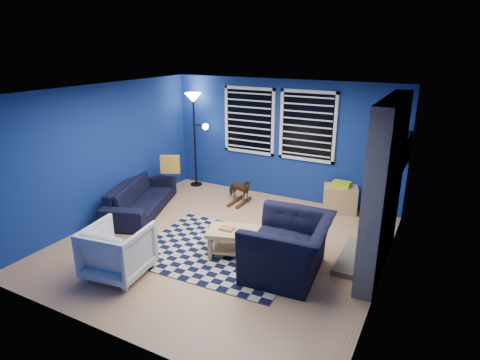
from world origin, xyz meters
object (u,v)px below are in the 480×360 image
at_px(rocking_horse, 239,190).
at_px(floor_lamp, 194,111).
at_px(armchair_bent, 118,250).
at_px(coffee_table, 237,237).
at_px(sofa, 141,197).
at_px(armchair_big, 288,247).
at_px(cabinet, 340,199).
at_px(tv, 405,153).

height_order(rocking_horse, floor_lamp, floor_lamp).
bearing_deg(floor_lamp, armchair_bent, -72.85).
bearing_deg(floor_lamp, coffee_table, -45.94).
bearing_deg(coffee_table, sofa, 165.22).
bearing_deg(armchair_big, cabinet, 172.84).
relative_size(armchair_bent, coffee_table, 0.82).
height_order(cabinet, floor_lamp, floor_lamp).
relative_size(tv, coffee_table, 0.97).
distance_m(coffee_table, floor_lamp, 3.73).
bearing_deg(armchair_big, tv, 148.12).
bearing_deg(cabinet, armchair_bent, -137.03).
xyz_separation_m(sofa, cabinet, (3.47, 1.82, -0.03)).
bearing_deg(sofa, armchair_big, -122.34).
distance_m(armchair_big, armchair_bent, 2.42).
height_order(tv, coffee_table, tv).
relative_size(tv, armchair_bent, 1.19).
bearing_deg(rocking_horse, cabinet, -71.53).
relative_size(armchair_big, armchair_bent, 1.53).
height_order(sofa, floor_lamp, floor_lamp).
bearing_deg(coffee_table, armchair_bent, -134.55).
height_order(armchair_bent, rocking_horse, armchair_bent).
relative_size(rocking_horse, floor_lamp, 0.26).
bearing_deg(sofa, rocking_horse, -69.45).
xyz_separation_m(tv, sofa, (-4.55, -1.57, -1.10)).
xyz_separation_m(coffee_table, cabinet, (0.97, 2.48, -0.04)).
bearing_deg(tv, coffee_table, -132.65).
height_order(coffee_table, floor_lamp, floor_lamp).
bearing_deg(tv, floor_lamp, 176.83).
relative_size(armchair_big, rocking_horse, 2.31).
bearing_deg(cabinet, tv, -29.44).
bearing_deg(rocking_horse, armchair_big, -134.50).
bearing_deg(tv, sofa, -160.94).
relative_size(tv, cabinet, 1.37).
height_order(sofa, cabinet, cabinet).
bearing_deg(rocking_horse, floor_lamp, 72.22).
xyz_separation_m(sofa, armchair_bent, (1.25, -1.92, 0.08)).
relative_size(rocking_horse, cabinet, 0.76).
height_order(armchair_bent, cabinet, armchair_bent).
xyz_separation_m(armchair_bent, floor_lamp, (-1.15, 3.74, 1.37)).
height_order(tv, sofa, tv).
xyz_separation_m(sofa, rocking_horse, (1.51, 1.28, 0.00)).
height_order(armchair_big, floor_lamp, floor_lamp).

